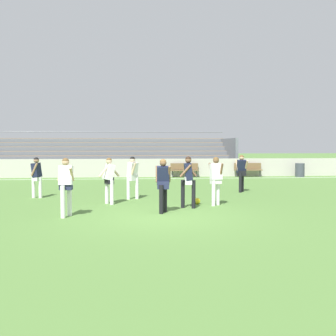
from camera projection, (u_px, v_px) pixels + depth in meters
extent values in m
plane|color=#517A38|center=(162.00, 217.00, 11.28)|extent=(160.00, 160.00, 0.00)
cube|color=white|center=(148.00, 179.00, 24.02)|extent=(44.00, 0.12, 0.01)
cube|color=#BCB7AD|center=(147.00, 168.00, 25.29)|extent=(48.00, 0.16, 1.19)
cube|color=#897051|center=(89.00, 171.00, 26.22)|extent=(20.48, 0.36, 0.08)
cube|color=slate|center=(88.00, 174.00, 26.03)|extent=(20.48, 0.04, 0.32)
cube|color=#897051|center=(90.00, 166.00, 26.86)|extent=(20.48, 0.36, 0.08)
cube|color=slate|center=(90.00, 168.00, 26.67)|extent=(20.48, 0.04, 0.32)
cube|color=#897051|center=(91.00, 161.00, 27.50)|extent=(20.48, 0.36, 0.08)
cube|color=slate|center=(91.00, 163.00, 27.31)|extent=(20.48, 0.04, 0.32)
cube|color=#897051|center=(92.00, 156.00, 28.14)|extent=(20.48, 0.36, 0.08)
cube|color=slate|center=(92.00, 158.00, 27.95)|extent=(20.48, 0.04, 0.32)
cube|color=#897051|center=(93.00, 151.00, 28.77)|extent=(20.48, 0.36, 0.08)
cube|color=slate|center=(93.00, 154.00, 28.58)|extent=(20.48, 0.04, 0.32)
cube|color=#897051|center=(94.00, 147.00, 29.41)|extent=(20.48, 0.36, 0.08)
cube|color=slate|center=(93.00, 149.00, 29.22)|extent=(20.48, 0.04, 0.32)
cube|color=#897051|center=(95.00, 143.00, 30.05)|extent=(20.48, 0.36, 0.08)
cube|color=slate|center=(94.00, 145.00, 29.86)|extent=(20.48, 0.04, 0.32)
cube|color=#897051|center=(95.00, 139.00, 30.69)|extent=(20.48, 0.36, 0.08)
cube|color=slate|center=(95.00, 141.00, 30.50)|extent=(20.48, 0.04, 0.32)
cube|color=slate|center=(228.00, 156.00, 29.31)|extent=(0.20, 4.98, 2.57)
cylinder|color=slate|center=(96.00, 132.00, 30.90)|extent=(20.48, 0.06, 0.06)
cube|color=brown|center=(248.00, 170.00, 25.39)|extent=(1.80, 0.40, 0.06)
cube|color=brown|center=(248.00, 166.00, 25.55)|extent=(1.80, 0.05, 0.40)
cylinder|color=#47474C|center=(237.00, 173.00, 25.34)|extent=(0.07, 0.07, 0.45)
cylinder|color=#47474C|center=(260.00, 173.00, 25.47)|extent=(0.07, 0.07, 0.45)
cube|color=brown|center=(185.00, 170.00, 25.04)|extent=(1.80, 0.40, 0.06)
cube|color=brown|center=(184.00, 166.00, 25.20)|extent=(1.80, 0.05, 0.40)
cylinder|color=#47474C|center=(173.00, 174.00, 24.99)|extent=(0.07, 0.07, 0.45)
cylinder|color=#47474C|center=(197.00, 174.00, 25.12)|extent=(0.07, 0.07, 0.45)
cylinder|color=#3D424C|center=(300.00, 170.00, 25.48)|extent=(0.60, 0.60, 0.88)
cylinder|color=white|center=(214.00, 193.00, 13.32)|extent=(0.13, 0.13, 0.90)
cylinder|color=white|center=(218.00, 192.00, 13.52)|extent=(0.13, 0.13, 0.90)
cube|color=white|center=(216.00, 180.00, 13.40)|extent=(0.40, 0.29, 0.24)
cube|color=white|center=(216.00, 172.00, 13.38)|extent=(0.43, 0.36, 0.58)
cylinder|color=brown|center=(211.00, 170.00, 13.47)|extent=(0.13, 0.27, 0.51)
cylinder|color=brown|center=(221.00, 171.00, 13.28)|extent=(0.13, 0.27, 0.51)
sphere|color=brown|center=(216.00, 160.00, 13.36)|extent=(0.21, 0.21, 0.21)
sphere|color=brown|center=(216.00, 160.00, 13.35)|extent=(0.20, 0.20, 0.20)
cylinder|color=black|center=(183.00, 194.00, 12.94)|extent=(0.13, 0.13, 0.93)
cylinder|color=black|center=(194.00, 194.00, 12.82)|extent=(0.13, 0.13, 0.93)
cube|color=white|center=(188.00, 181.00, 12.85)|extent=(0.23, 0.37, 0.24)
cube|color=#191E38|center=(188.00, 172.00, 12.83)|extent=(0.29, 0.39, 0.58)
cylinder|color=brown|center=(191.00, 170.00, 13.02)|extent=(0.40, 0.09, 0.44)
cylinder|color=brown|center=(186.00, 171.00, 12.64)|extent=(0.40, 0.09, 0.44)
sphere|color=brown|center=(188.00, 160.00, 12.81)|extent=(0.21, 0.21, 0.21)
sphere|color=black|center=(188.00, 159.00, 12.81)|extent=(0.20, 0.20, 0.20)
cylinder|color=white|center=(33.00, 188.00, 15.35)|extent=(0.13, 0.13, 0.82)
cylinder|color=white|center=(40.00, 188.00, 15.30)|extent=(0.13, 0.13, 0.82)
cube|color=white|center=(37.00, 178.00, 15.30)|extent=(0.31, 0.41, 0.24)
cube|color=#191E38|center=(36.00, 170.00, 15.28)|extent=(0.38, 0.44, 0.58)
cylinder|color=#A87A5B|center=(39.00, 169.00, 15.48)|extent=(0.31, 0.15, 0.50)
cylinder|color=#A87A5B|center=(34.00, 169.00, 15.08)|extent=(0.31, 0.15, 0.50)
sphere|color=#A87A5B|center=(36.00, 160.00, 15.26)|extent=(0.21, 0.21, 0.21)
sphere|color=black|center=(36.00, 160.00, 15.26)|extent=(0.20, 0.20, 0.20)
cylinder|color=black|center=(165.00, 198.00, 12.11)|extent=(0.13, 0.13, 0.88)
cylinder|color=black|center=(161.00, 199.00, 11.81)|extent=(0.13, 0.13, 0.88)
cube|color=#232847|center=(163.00, 185.00, 11.93)|extent=(0.37, 0.24, 0.24)
cube|color=#191E38|center=(163.00, 175.00, 11.92)|extent=(0.39, 0.32, 0.59)
cylinder|color=brown|center=(169.00, 174.00, 11.84)|extent=(0.09, 0.28, 0.51)
cylinder|color=brown|center=(157.00, 174.00, 11.99)|extent=(0.09, 0.28, 0.51)
sphere|color=brown|center=(163.00, 163.00, 11.89)|extent=(0.21, 0.21, 0.21)
sphere|color=brown|center=(163.00, 162.00, 11.89)|extent=(0.20, 0.20, 0.20)
cylinder|color=black|center=(242.00, 182.00, 17.39)|extent=(0.13, 0.13, 0.86)
cylinder|color=black|center=(240.00, 183.00, 17.08)|extent=(0.13, 0.13, 0.86)
cube|color=black|center=(242.00, 173.00, 17.21)|extent=(0.38, 0.25, 0.24)
cube|color=#191E38|center=(242.00, 166.00, 17.20)|extent=(0.41, 0.36, 0.59)
cylinder|color=#D6A884|center=(246.00, 166.00, 17.08)|extent=(0.10, 0.35, 0.48)
cylinder|color=#D6A884|center=(237.00, 165.00, 17.30)|extent=(0.10, 0.35, 0.48)
sphere|color=#D6A884|center=(242.00, 158.00, 17.17)|extent=(0.21, 0.21, 0.21)
sphere|color=brown|center=(242.00, 157.00, 17.17)|extent=(0.20, 0.20, 0.20)
cylinder|color=white|center=(63.00, 202.00, 11.12)|extent=(0.13, 0.13, 0.94)
cylinder|color=white|center=(69.00, 200.00, 11.47)|extent=(0.13, 0.13, 0.94)
cube|color=#232847|center=(66.00, 186.00, 11.27)|extent=(0.37, 0.24, 0.24)
cube|color=white|center=(66.00, 175.00, 11.25)|extent=(0.40, 0.32, 0.59)
cylinder|color=#D6A884|center=(60.00, 174.00, 11.34)|extent=(0.10, 0.41, 0.44)
cylinder|color=#D6A884|center=(72.00, 174.00, 11.16)|extent=(0.10, 0.41, 0.44)
sphere|color=#D6A884|center=(66.00, 162.00, 11.23)|extent=(0.21, 0.21, 0.21)
sphere|color=brown|center=(66.00, 161.00, 11.23)|extent=(0.20, 0.20, 0.20)
cylinder|color=white|center=(137.00, 188.00, 15.06)|extent=(0.13, 0.13, 0.86)
cylinder|color=white|center=(128.00, 188.00, 14.93)|extent=(0.13, 0.13, 0.86)
cube|color=white|center=(133.00, 177.00, 14.97)|extent=(0.41, 0.41, 0.24)
cube|color=white|center=(133.00, 170.00, 14.95)|extent=(0.47, 0.48, 0.58)
cylinder|color=beige|center=(134.00, 169.00, 14.75)|extent=(0.25, 0.24, 0.51)
cylinder|color=beige|center=(131.00, 168.00, 15.15)|extent=(0.25, 0.24, 0.51)
sphere|color=beige|center=(132.00, 160.00, 14.93)|extent=(0.21, 0.21, 0.21)
sphere|color=black|center=(132.00, 159.00, 14.93)|extent=(0.20, 0.20, 0.20)
cylinder|color=white|center=(112.00, 192.00, 13.62)|extent=(0.13, 0.13, 0.86)
cylinder|color=white|center=(107.00, 192.00, 13.87)|extent=(0.13, 0.13, 0.86)
cube|color=black|center=(109.00, 180.00, 13.72)|extent=(0.36, 0.42, 0.24)
cube|color=white|center=(109.00, 172.00, 13.70)|extent=(0.49, 0.50, 0.60)
cylinder|color=beige|center=(104.00, 171.00, 13.57)|extent=(0.39, 0.25, 0.44)
cylinder|color=beige|center=(114.00, 171.00, 13.83)|extent=(0.39, 0.25, 0.44)
sphere|color=beige|center=(109.00, 161.00, 13.68)|extent=(0.21, 0.21, 0.21)
sphere|color=brown|center=(109.00, 161.00, 13.68)|extent=(0.20, 0.20, 0.20)
sphere|color=yellow|center=(197.00, 201.00, 13.76)|extent=(0.22, 0.22, 0.22)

